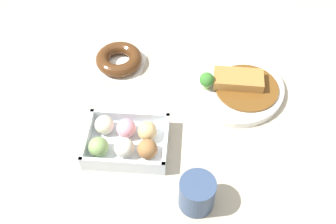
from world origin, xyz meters
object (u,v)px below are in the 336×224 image
at_px(curry_plate, 234,85).
at_px(donut_box, 126,140).
at_px(chocolate_ring_donut, 119,59).
at_px(coffee_mug, 197,194).

height_order(curry_plate, donut_box, curry_plate).
bearing_deg(chocolate_ring_donut, donut_box, -78.12).
bearing_deg(coffee_mug, chocolate_ring_donut, 119.03).
relative_size(curry_plate, coffee_mug, 3.29).
xyz_separation_m(donut_box, chocolate_ring_donut, (-0.05, 0.26, -0.01)).
bearing_deg(donut_box, curry_plate, 38.08).
bearing_deg(curry_plate, coffee_mug, -105.01).
height_order(donut_box, chocolate_ring_donut, donut_box).
relative_size(curry_plate, chocolate_ring_donut, 1.76).
bearing_deg(curry_plate, donut_box, -141.92).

